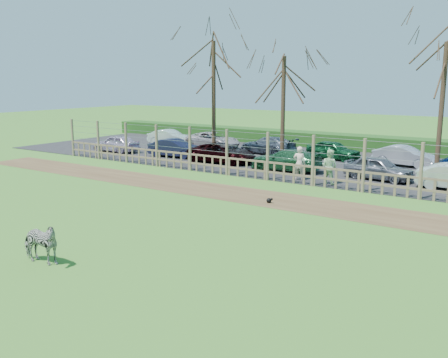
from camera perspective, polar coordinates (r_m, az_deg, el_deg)
The scene contains 22 objects.
ground at distance 19.37m, azimuth -6.61°, elevation -4.08°, with size 120.00×120.00×0.00m, color #6CA034.
dirt_strip at distance 22.87m, azimuth 0.71°, elevation -1.60°, with size 34.00×2.80×0.01m, color brown.
asphalt at distance 31.56m, azimuth 10.68°, elevation 1.84°, with size 44.00×13.00×0.04m, color #232326.
hedge at distance 37.96m, azimuth 14.91°, elevation 4.05°, with size 46.00×2.00×1.10m, color #1E4716.
fence at distance 25.66m, azimuth 4.99°, elevation 1.61°, with size 30.16×0.16×2.50m.
tree_left at distance 32.56m, azimuth -1.20°, elevation 12.21°, with size 4.80×4.80×7.88m.
tree_mid at distance 31.09m, azimuth 6.83°, elevation 10.79°, with size 4.80×4.80×6.83m.
tree_right at distance 28.64m, azimuth 23.86°, elevation 10.63°, with size 4.80×4.80×7.35m.
zebra at distance 15.02m, azimuth -20.36°, elevation -6.89°, with size 0.66×1.44×1.22m, color gray.
visitor_a at distance 25.82m, azimuth 8.61°, elevation 1.81°, with size 0.63×0.41×1.72m, color beige.
visitor_b at distance 25.03m, azimuth 11.95°, elevation 1.39°, with size 0.84×0.65×1.72m, color #B6E2A9.
crow at distance 21.09m, azimuth 5.19°, elevation -2.45°, with size 0.29×0.21×0.23m.
car_0 at distance 36.29m, azimuth -12.23°, elevation 3.99°, with size 1.42×3.52×1.20m, color #C2AECA.
car_1 at distance 33.24m, azimuth -5.62°, elevation 3.54°, with size 1.27×3.64×1.20m, color #1B1E3C.
car_2 at distance 30.92m, azimuth -0.25°, elevation 3.01°, with size 1.99×4.32×1.20m, color black.
car_3 at distance 28.44m, azimuth 7.09°, elevation 2.19°, with size 1.68×4.13×1.20m, color #225733.
car_4 at distance 26.83m, azimuth 17.24°, elevation 1.21°, with size 1.42×3.52×1.20m, color slate.
car_7 at distance 39.38m, azimuth -6.21°, elevation 4.74°, with size 1.27×3.64×1.20m, color silver.
car_8 at distance 37.41m, azimuth -1.29°, elevation 4.46°, with size 1.99×4.32×1.20m, color #BCAFB2.
car_9 at distance 34.65m, azimuth 5.02°, elevation 3.87°, with size 1.68×4.13×1.20m, color #4E5768.
car_10 at distance 32.93m, azimuth 12.37°, elevation 3.26°, with size 1.42×3.52×1.20m, color #104D26.
car_11 at distance 31.53m, azimuth 19.93°, elevation 2.49°, with size 1.27×3.64×1.20m, color #B4B6C5.
Camera 1 is at (12.17, -14.17, 5.13)m, focal length 40.00 mm.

